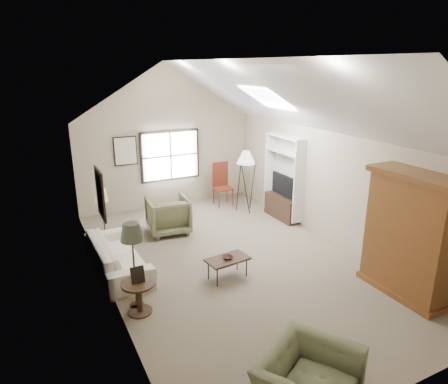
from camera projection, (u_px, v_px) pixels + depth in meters
name	position (u px, v px, depth m)	size (l,w,h in m)	color
room_shell	(234.00, 104.00, 7.31)	(5.01, 8.01, 4.00)	#756853
window	(170.00, 156.00, 11.25)	(1.72, 0.08, 1.42)	black
skylight	(267.00, 97.00, 8.63)	(0.80, 1.20, 0.52)	white
wall_art	(114.00, 170.00, 8.60)	(1.97, 3.71, 0.88)	black
armoire	(411.00, 235.00, 6.84)	(0.60, 1.50, 2.20)	brown
tv_alcove	(284.00, 176.00, 10.30)	(0.32, 1.30, 2.10)	white
media_console	(282.00, 207.00, 10.55)	(0.34, 1.18, 0.60)	#382316
tv_panel	(283.00, 185.00, 10.36)	(0.05, 0.90, 0.55)	black
sofa	(117.00, 255.00, 7.85)	(2.20, 0.86, 0.64)	silver
armchair_near	(309.00, 384.00, 4.60)	(1.15, 1.00, 0.75)	#5E6949
armchair_far	(168.00, 215.00, 9.61)	(0.94, 0.97, 0.88)	#616144
coffee_table	(228.00, 268.00, 7.58)	(0.81, 0.45, 0.41)	#3C2118
bowl	(228.00, 257.00, 7.51)	(0.19, 0.19, 0.05)	#3D2119
side_table	(139.00, 298.00, 6.50)	(0.55, 0.55, 0.55)	#3B2618
side_chair	(223.00, 185.00, 11.44)	(0.48, 0.48, 1.24)	maroon
tripod_lamp	(246.00, 181.00, 10.88)	(0.51, 0.51, 1.74)	silver
dark_lamp	(134.00, 265.00, 6.52)	(0.37, 0.37, 1.53)	#252C1F
tan_lamp	(104.00, 218.00, 8.76)	(0.28, 0.28, 1.38)	tan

